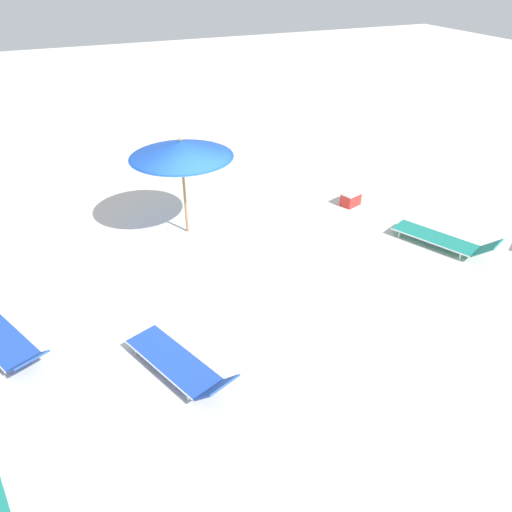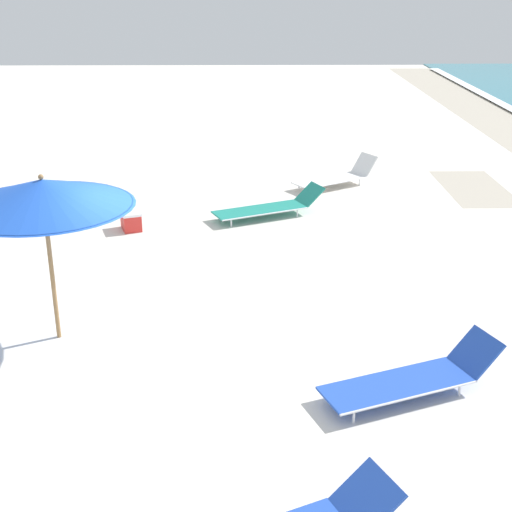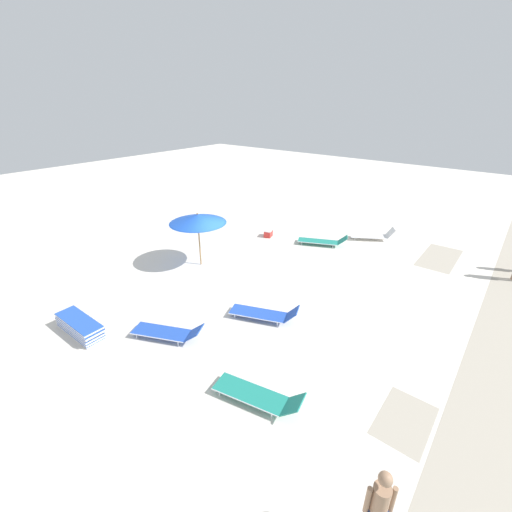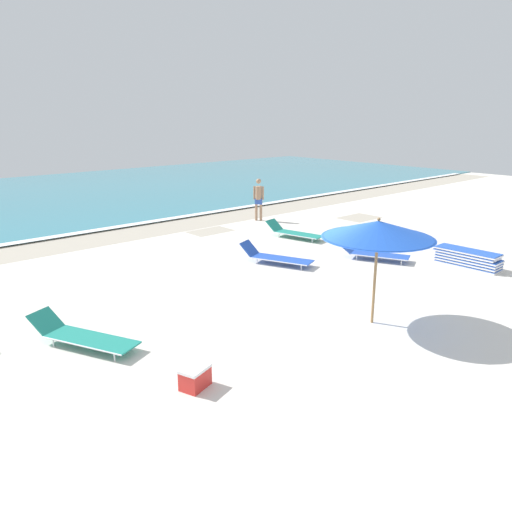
{
  "view_description": "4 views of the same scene",
  "coord_description": "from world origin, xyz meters",
  "views": [
    {
      "loc": [
        3.13,
        8.6,
        5.87
      ],
      "look_at": [
        0.06,
        1.51,
        1.06
      ],
      "focal_mm": 35.0,
      "sensor_mm": 36.0,
      "label": 1
    },
    {
      "loc": [
        9.18,
        0.83,
        4.7
      ],
      "look_at": [
        -0.35,
        0.96,
        0.87
      ],
      "focal_mm": 50.0,
      "sensor_mm": 36.0,
      "label": 2
    },
    {
      "loc": [
        9.3,
        8.31,
        6.57
      ],
      "look_at": [
        -0.08,
        0.84,
        0.96
      ],
      "focal_mm": 24.0,
      "sensor_mm": 36.0,
      "label": 3
    },
    {
      "loc": [
        -8.08,
        -7.57,
        4.35
      ],
      "look_at": [
        -0.07,
        1.43,
        0.91
      ],
      "focal_mm": 35.0,
      "sensor_mm": 36.0,
      "label": 4
    }
  ],
  "objects": [
    {
      "name": "sun_lounger_beside_umbrella",
      "position": [
        -4.7,
        1.3,
        0.21
      ],
      "size": [
        1.51,
        2.37,
        0.54
      ],
      "rotation": [
        0.0,
        0.0,
        0.43
      ],
      "color": "#1E8475",
      "rests_on": "ground_plane"
    },
    {
      "name": "ground_plane",
      "position": [
        -0.0,
        0.01,
        -0.08
      ],
      "size": [
        60.0,
        60.0,
        0.16
      ],
      "color": "silver"
    },
    {
      "name": "sun_lounger_mid_beach_solo",
      "position": [
        4.48,
        1.11,
        0.21
      ],
      "size": [
        1.45,
        2.22,
        0.52
      ],
      "rotation": [
        0.0,
        0.0,
        0.43
      ],
      "color": "blue",
      "rests_on": "ground_plane"
    },
    {
      "name": "sun_lounger_near_water_right",
      "position": [
        1.92,
        2.8,
        0.21
      ],
      "size": [
        1.38,
        2.29,
        0.58
      ],
      "rotation": [
        0.0,
        0.0,
        0.37
      ],
      "color": "blue",
      "rests_on": "ground_plane"
    },
    {
      "name": "beach_umbrella",
      "position": [
        0.44,
        -1.77,
        2.06
      ],
      "size": [
        2.34,
        2.34,
        2.31
      ],
      "color": "#9E7547",
      "rests_on": "ground_plane"
    },
    {
      "name": "cooler_box",
      "position": [
        -3.96,
        -1.43,
        0.19
      ],
      "size": [
        0.59,
        0.49,
        0.37
      ],
      "rotation": [
        0.0,
        0.0,
        0.33
      ],
      "color": "red",
      "rests_on": "ground_plane"
    }
  ]
}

